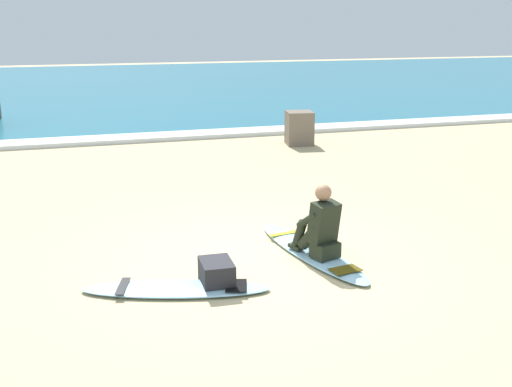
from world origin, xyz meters
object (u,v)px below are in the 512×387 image
at_px(surfboard_main, 311,251).
at_px(beach_bag, 217,274).
at_px(shoreline_rock, 299,128).
at_px(surfer_seated, 320,228).
at_px(surfboard_spare_near, 176,289).

height_order(surfboard_main, beach_bag, beach_bag).
relative_size(shoreline_rock, beach_bag, 1.72).
distance_m(surfboard_main, surfer_seated, 0.46).
bearing_deg(shoreline_rock, surfboard_main, -110.26).
relative_size(surfboard_spare_near, beach_bag, 4.62).
distance_m(surfer_seated, surfboard_spare_near, 2.03).
bearing_deg(beach_bag, shoreline_rock, 62.38).
bearing_deg(surfboard_main, shoreline_rock, 69.74).
distance_m(surfboard_main, beach_bag, 1.60).
height_order(surfer_seated, surfboard_spare_near, surfer_seated).
height_order(surfboard_spare_near, beach_bag, beach_bag).
distance_m(surfboard_spare_near, beach_bag, 0.49).
bearing_deg(beach_bag, surfboard_main, 24.47).
bearing_deg(surfboard_main, beach_bag, -155.53).
bearing_deg(surfboard_main, surfer_seated, -84.90).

